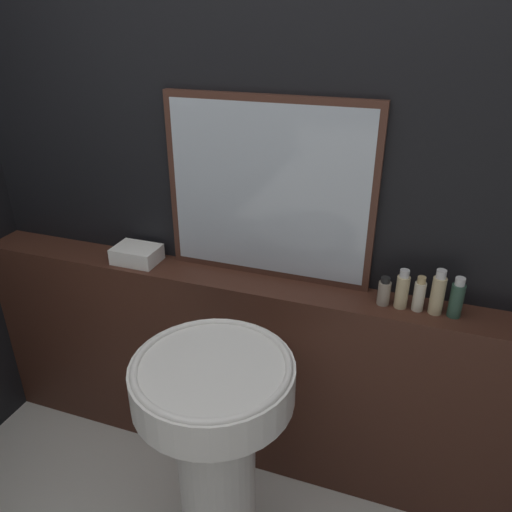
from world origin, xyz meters
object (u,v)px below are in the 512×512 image
towel_stack (137,254)px  body_wash_bottle (438,293)px  shampoo_bottle (384,292)px  hand_soap_bottle (457,299)px  pedestal_sink (216,440)px  mirror (268,192)px  lotion_bottle (419,295)px  conditioner_bottle (402,290)px

towel_stack → body_wash_bottle: bearing=0.0°
shampoo_bottle → hand_soap_bottle: size_ratio=0.72×
pedestal_sink → mirror: 0.89m
lotion_bottle → hand_soap_bottle: size_ratio=0.88×
conditioner_bottle → lotion_bottle: bearing=0.0°
towel_stack → lotion_bottle: bearing=0.0°
shampoo_bottle → mirror: bearing=170.7°
conditioner_bottle → hand_soap_bottle: (0.18, 0.00, 0.00)m
towel_stack → shampoo_bottle: 1.01m
shampoo_bottle → pedestal_sink: bearing=-132.1°
mirror → towel_stack: bearing=-172.1°
body_wash_bottle → shampoo_bottle: bearing=180.0°
hand_soap_bottle → lotion_bottle: bearing=180.0°
mirror → shampoo_bottle: (0.46, -0.08, -0.30)m
pedestal_sink → body_wash_bottle: size_ratio=5.35×
body_wash_bottle → pedestal_sink: bearing=-141.6°
hand_soap_bottle → conditioner_bottle: bearing=-180.0°
pedestal_sink → towel_stack: 0.84m
pedestal_sink → conditioner_bottle: conditioner_bottle is taller
mirror → shampoo_bottle: 0.56m
lotion_bottle → shampoo_bottle: bearing=180.0°
pedestal_sink → towel_stack: (-0.56, 0.50, 0.37)m
mirror → towel_stack: (-0.55, -0.08, -0.31)m
pedestal_sink → lotion_bottle: bearing=41.2°
shampoo_bottle → body_wash_bottle: (0.18, 0.00, 0.03)m
pedestal_sink → hand_soap_bottle: hand_soap_bottle is taller
shampoo_bottle → hand_soap_bottle: 0.24m
mirror → hand_soap_bottle: bearing=-6.2°
pedestal_sink → body_wash_bottle: bearing=38.4°
pedestal_sink → conditioner_bottle: bearing=44.3°
body_wash_bottle → hand_soap_bottle: bearing=0.0°
pedestal_sink → body_wash_bottle: body_wash_bottle is taller
pedestal_sink → shampoo_bottle: size_ratio=8.39×
pedestal_sink → shampoo_bottle: shampoo_bottle is taller
hand_soap_bottle → pedestal_sink: bearing=-144.2°
pedestal_sink → mirror: (-0.01, 0.58, 0.68)m
conditioner_bottle → towel_stack: bearing=180.0°
towel_stack → hand_soap_bottle: hand_soap_bottle is taller
conditioner_bottle → lotion_bottle: (0.06, 0.00, -0.01)m
lotion_bottle → body_wash_bottle: body_wash_bottle is taller
pedestal_sink → hand_soap_bottle: size_ratio=6.01×
conditioner_bottle → pedestal_sink: bearing=-135.7°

